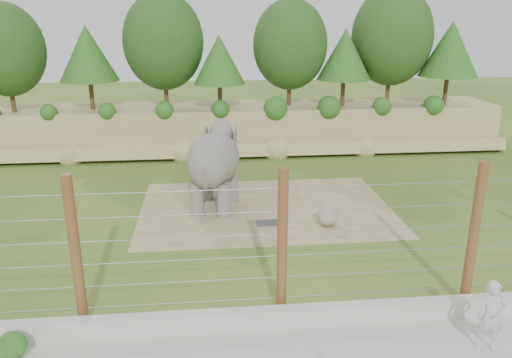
{
  "coord_description": "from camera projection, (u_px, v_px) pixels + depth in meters",
  "views": [
    {
      "loc": [
        -1.78,
        -15.65,
        7.42
      ],
      "look_at": [
        0.0,
        2.0,
        1.6
      ],
      "focal_mm": 35.0,
      "sensor_mm": 36.0,
      "label": 1
    }
  ],
  "objects": [
    {
      "name": "ground",
      "position": [
        262.0,
        241.0,
        17.28
      ],
      "size": [
        90.0,
        90.0,
        0.0
      ],
      "primitive_type": "plane",
      "color": "#3F5B21",
      "rests_on": "ground"
    },
    {
      "name": "barrier_fence",
      "position": [
        282.0,
        245.0,
        12.4
      ],
      "size": [
        20.26,
        0.26,
        4.0
      ],
      "color": "brown",
      "rests_on": "ground"
    },
    {
      "name": "stone_ball",
      "position": [
        328.0,
        216.0,
        18.36
      ],
      "size": [
        0.78,
        0.78,
        0.78
      ],
      "primitive_type": "sphere",
      "color": "gray",
      "rests_on": "dirt_patch"
    },
    {
      "name": "walkway_shrub",
      "position": [
        6.0,
        349.0,
        11.07
      ],
      "size": [
        0.73,
        0.73,
        0.73
      ],
      "primitive_type": "sphere",
      "color": "#20611F",
      "rests_on": "walkway"
    },
    {
      "name": "retaining_wall",
      "position": [
        284.0,
        317.0,
        12.48
      ],
      "size": [
        26.0,
        0.35,
        0.5
      ],
      "primitive_type": "cube",
      "color": "beige",
      "rests_on": "ground"
    },
    {
      "name": "drain_grate",
      "position": [
        269.0,
        223.0,
        18.68
      ],
      "size": [
        1.0,
        0.6,
        0.03
      ],
      "primitive_type": "cube",
      "color": "#262628",
      "rests_on": "dirt_patch"
    },
    {
      "name": "zookeeper",
      "position": [
        491.0,
        316.0,
        11.39
      ],
      "size": [
        0.69,
        0.51,
        1.75
      ],
      "primitive_type": "imported",
      "rotation": [
        0.0,
        0.0,
        -0.15
      ],
      "color": "silver",
      "rests_on": "walkway"
    },
    {
      "name": "dirt_patch",
      "position": [
        266.0,
        208.0,
        20.16
      ],
      "size": [
        10.0,
        7.0,
        0.02
      ],
      "primitive_type": "cube",
      "color": "#8B7053",
      "rests_on": "ground"
    },
    {
      "name": "back_embankment",
      "position": [
        247.0,
        80.0,
        28.08
      ],
      "size": [
        30.0,
        5.52,
        8.77
      ],
      "color": "#9C8B59",
      "rests_on": "ground"
    },
    {
      "name": "elephant",
      "position": [
        214.0,
        170.0,
        19.66
      ],
      "size": [
        2.54,
        4.28,
        3.24
      ],
      "primitive_type": null,
      "rotation": [
        0.0,
        0.0,
        -0.22
      ],
      "color": "slate",
      "rests_on": "ground"
    }
  ]
}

